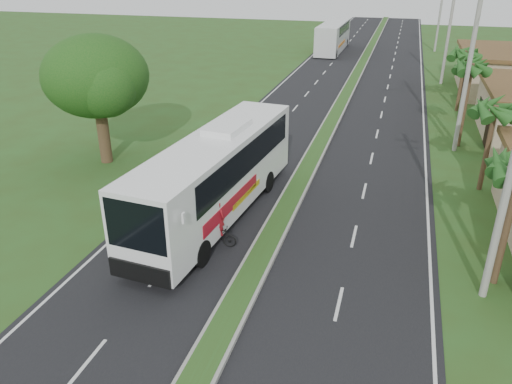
# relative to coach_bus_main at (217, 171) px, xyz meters

# --- Properties ---
(ground) EXTENTS (180.00, 180.00, 0.00)m
(ground) POSITION_rel_coach_bus_main_xyz_m (3.00, -5.24, -2.32)
(ground) COLOR #314B1B
(ground) RESTS_ON ground
(road_asphalt) EXTENTS (14.00, 160.00, 0.02)m
(road_asphalt) POSITION_rel_coach_bus_main_xyz_m (3.00, 14.76, -2.31)
(road_asphalt) COLOR black
(road_asphalt) RESTS_ON ground
(median_strip) EXTENTS (1.20, 160.00, 0.18)m
(median_strip) POSITION_rel_coach_bus_main_xyz_m (3.00, 14.76, -2.22)
(median_strip) COLOR gray
(median_strip) RESTS_ON ground
(lane_edge_left) EXTENTS (0.12, 160.00, 0.01)m
(lane_edge_left) POSITION_rel_coach_bus_main_xyz_m (-3.70, 14.76, -2.32)
(lane_edge_left) COLOR silver
(lane_edge_left) RESTS_ON ground
(lane_edge_right) EXTENTS (0.12, 160.00, 0.01)m
(lane_edge_right) POSITION_rel_coach_bus_main_xyz_m (9.70, 14.76, -2.32)
(lane_edge_right) COLOR silver
(lane_edge_right) RESTS_ON ground
(shop_far) EXTENTS (8.60, 11.60, 3.82)m
(shop_far) POSITION_rel_coach_bus_main_xyz_m (17.00, 30.76, -0.39)
(shop_far) COLOR tan
(shop_far) RESTS_ON ground
(palm_verge_b) EXTENTS (2.40, 2.40, 5.05)m
(palm_verge_b) POSITION_rel_coach_bus_main_xyz_m (12.40, 6.76, 2.04)
(palm_verge_b) COLOR #473321
(palm_verge_b) RESTS_ON ground
(palm_verge_c) EXTENTS (2.40, 2.40, 5.85)m
(palm_verge_c) POSITION_rel_coach_bus_main_xyz_m (11.80, 13.76, 2.80)
(palm_verge_c) COLOR #473321
(palm_verge_c) RESTS_ON ground
(palm_verge_d) EXTENTS (2.40, 2.40, 5.25)m
(palm_verge_d) POSITION_rel_coach_bus_main_xyz_m (12.30, 22.76, 2.23)
(palm_verge_d) COLOR #473321
(palm_verge_d) RESTS_ON ground
(shade_tree) EXTENTS (6.30, 6.00, 7.54)m
(shade_tree) POSITION_rel_coach_bus_main_xyz_m (-9.11, 4.78, 2.71)
(shade_tree) COLOR #473321
(shade_tree) RESTS_ON ground
(utility_pole_b) EXTENTS (3.20, 0.28, 12.00)m
(utility_pole_b) POSITION_rel_coach_bus_main_xyz_m (11.47, 12.76, 3.94)
(utility_pole_b) COLOR gray
(utility_pole_b) RESTS_ON ground
(utility_pole_c) EXTENTS (1.60, 0.28, 11.00)m
(utility_pole_c) POSITION_rel_coach_bus_main_xyz_m (11.50, 32.76, 3.35)
(utility_pole_c) COLOR gray
(utility_pole_c) RESTS_ON ground
(utility_pole_d) EXTENTS (1.60, 0.28, 10.50)m
(utility_pole_d) POSITION_rel_coach_bus_main_xyz_m (11.50, 52.76, 3.10)
(utility_pole_d) COLOR gray
(utility_pole_d) RESTS_ON ground
(coach_bus_main) EXTENTS (3.89, 13.24, 4.22)m
(coach_bus_main) POSITION_rel_coach_bus_main_xyz_m (0.00, 0.00, 0.00)
(coach_bus_main) COLOR white
(coach_bus_main) RESTS_ON ground
(coach_bus_far) EXTENTS (2.91, 12.68, 3.68)m
(coach_bus_far) POSITION_rel_coach_bus_main_xyz_m (-1.73, 49.01, -0.23)
(coach_bus_far) COLOR silver
(coach_bus_far) RESTS_ON ground
(motorcyclist) EXTENTS (1.59, 0.46, 2.14)m
(motorcyclist) POSITION_rel_coach_bus_main_xyz_m (1.00, -2.68, -1.55)
(motorcyclist) COLOR black
(motorcyclist) RESTS_ON ground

